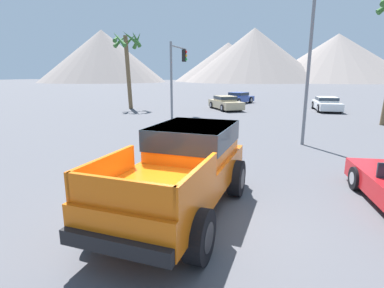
% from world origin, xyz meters
% --- Properties ---
extents(ground_plane, '(320.00, 320.00, 0.00)m').
position_xyz_m(ground_plane, '(0.00, 0.00, 0.00)').
color(ground_plane, '#4C4C51').
extents(orange_pickup_truck, '(2.48, 5.17, 1.87)m').
position_xyz_m(orange_pickup_truck, '(-0.40, 0.37, 1.07)').
color(orange_pickup_truck, orange).
rests_on(orange_pickup_truck, ground_plane).
extents(parked_car_white, '(2.13, 4.57, 1.17)m').
position_xyz_m(parked_car_white, '(5.40, 22.15, 0.61)').
color(parked_car_white, white).
rests_on(parked_car_white, ground_plane).
extents(parked_car_blue, '(3.23, 4.42, 1.19)m').
position_xyz_m(parked_car_blue, '(-2.79, 26.71, 0.61)').
color(parked_car_blue, '#334C9E').
rests_on(parked_car_blue, ground_plane).
extents(parked_car_tan, '(3.77, 4.55, 1.20)m').
position_xyz_m(parked_car_tan, '(-3.07, 20.57, 0.61)').
color(parked_car_tan, tan).
rests_on(parked_car_tan, ground_plane).
extents(traffic_light_main, '(0.38, 3.36, 5.19)m').
position_xyz_m(traffic_light_main, '(-5.65, 15.17, 3.62)').
color(traffic_light_main, slate).
rests_on(traffic_light_main, ground_plane).
extents(street_lamp_post, '(0.90, 0.24, 7.91)m').
position_xyz_m(street_lamp_post, '(2.64, 8.04, 4.73)').
color(street_lamp_post, slate).
rests_on(street_lamp_post, ground_plane).
extents(palm_tree_tall, '(2.69, 2.69, 6.72)m').
position_xyz_m(palm_tree_tall, '(-11.55, 18.81, 5.05)').
color(palm_tree_tall, brown).
rests_on(palm_tree_tall, ground_plane).
extents(distant_mountain_range, '(187.43, 80.49, 21.32)m').
position_xyz_m(distant_mountain_range, '(1.28, 123.84, 9.51)').
color(distant_mountain_range, gray).
rests_on(distant_mountain_range, ground_plane).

